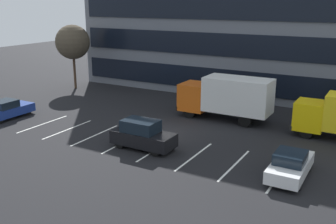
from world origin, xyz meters
The scene contains 8 objects.
ground_plane centered at (0.00, 0.00, 0.00)m, with size 120.00×120.00×0.00m, color black.
office_building centered at (0.00, 17.95, 9.00)m, with size 36.50×11.18×18.00m.
lot_markings centered at (0.00, -2.99, 0.00)m, with size 19.74×5.40×0.01m.
box_truck_orange centered at (2.87, 5.77, 2.10)m, with size 8.04×2.66×3.73m.
suv_black centered at (0.43, -3.43, 0.97)m, with size 4.45×1.89×2.01m.
sedan_navy centered at (-13.78, -3.30, 0.76)m, with size 1.88×4.50×1.61m.
sedan_white centered at (10.38, -3.02, 0.76)m, with size 1.87×4.48×1.60m.
bare_tree centered at (-17.00, 8.71, 5.33)m, with size 3.89×3.89×7.29m.
Camera 1 is at (14.60, -24.55, 9.92)m, focal length 41.69 mm.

